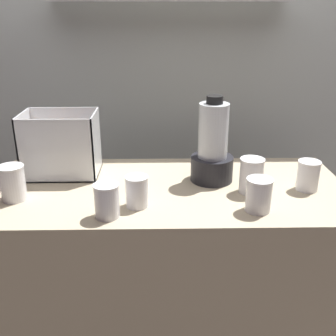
% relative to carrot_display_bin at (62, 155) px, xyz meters
% --- Properties ---
extents(counter, '(1.40, 0.64, 0.90)m').
position_rel_carrot_display_bin_xyz_m(counter, '(0.44, -0.15, -0.53)').
color(counter, tan).
rests_on(counter, ground_plane).
extents(back_wall_unit, '(2.60, 0.24, 2.50)m').
position_rel_carrot_display_bin_xyz_m(back_wall_unit, '(0.44, 0.62, 0.28)').
color(back_wall_unit, silver).
rests_on(back_wall_unit, ground_plane).
extents(carrot_display_bin, '(0.30, 0.20, 0.26)m').
position_rel_carrot_display_bin_xyz_m(carrot_display_bin, '(0.00, 0.00, 0.00)').
color(carrot_display_bin, white).
rests_on(carrot_display_bin, counter).
extents(blender_pitcher, '(0.17, 0.17, 0.34)m').
position_rel_carrot_display_bin_xyz_m(blender_pitcher, '(0.62, -0.08, 0.05)').
color(blender_pitcher, black).
rests_on(blender_pitcher, counter).
extents(juice_cup_pomegranate_far_left, '(0.09, 0.09, 0.13)m').
position_rel_carrot_display_bin_xyz_m(juice_cup_pomegranate_far_left, '(-0.12, -0.25, -0.02)').
color(juice_cup_pomegranate_far_left, white).
rests_on(juice_cup_pomegranate_far_left, counter).
extents(juice_cup_pomegranate_left, '(0.09, 0.09, 0.12)m').
position_rel_carrot_display_bin_xyz_m(juice_cup_pomegranate_left, '(0.23, -0.39, -0.03)').
color(juice_cup_pomegranate_left, white).
rests_on(juice_cup_pomegranate_left, counter).
extents(juice_cup_mango_middle, '(0.08, 0.08, 0.11)m').
position_rel_carrot_display_bin_xyz_m(juice_cup_mango_middle, '(0.33, -0.31, -0.03)').
color(juice_cup_mango_middle, white).
rests_on(juice_cup_mango_middle, counter).
extents(juice_cup_beet_right, '(0.09, 0.09, 0.12)m').
position_rel_carrot_display_bin_xyz_m(juice_cup_beet_right, '(0.74, -0.35, -0.03)').
color(juice_cup_beet_right, white).
rests_on(juice_cup_beet_right, counter).
extents(juice_cup_beet_far_right, '(0.09, 0.09, 0.13)m').
position_rel_carrot_display_bin_xyz_m(juice_cup_beet_far_right, '(0.75, -0.20, -0.02)').
color(juice_cup_beet_far_right, white).
rests_on(juice_cup_beet_far_right, counter).
extents(juice_cup_beet_rightmost, '(0.09, 0.09, 0.12)m').
position_rel_carrot_display_bin_xyz_m(juice_cup_beet_rightmost, '(0.97, -0.18, -0.03)').
color(juice_cup_beet_rightmost, white).
rests_on(juice_cup_beet_rightmost, counter).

